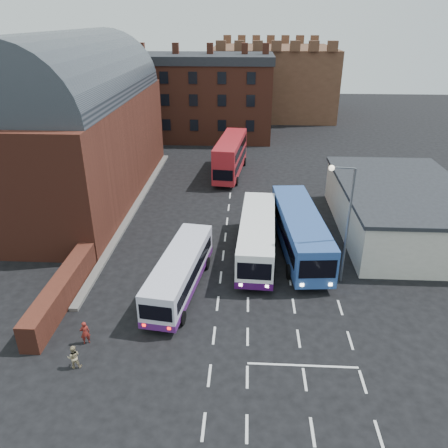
# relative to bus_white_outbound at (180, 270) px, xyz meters

# --- Properties ---
(ground) EXTENTS (180.00, 180.00, 0.00)m
(ground) POSITION_rel_bus_white_outbound_xyz_m (2.66, -3.82, -1.60)
(ground) COLOR black
(railway_station) EXTENTS (12.00, 28.00, 16.00)m
(railway_station) POSITION_rel_bus_white_outbound_xyz_m (-12.84, 17.18, 6.03)
(railway_station) COLOR #602B1E
(railway_station) RESTS_ON ground
(forecourt_wall) EXTENTS (1.20, 10.00, 1.80)m
(forecourt_wall) POSITION_rel_bus_white_outbound_xyz_m (-7.54, -1.82, -0.70)
(forecourt_wall) COLOR #602B1E
(forecourt_wall) RESTS_ON ground
(cream_building) EXTENTS (10.40, 16.40, 4.25)m
(cream_building) POSITION_rel_bus_white_outbound_xyz_m (17.66, 10.18, 0.55)
(cream_building) COLOR beige
(cream_building) RESTS_ON ground
(brick_terrace) EXTENTS (22.00, 10.00, 11.00)m
(brick_terrace) POSITION_rel_bus_white_outbound_xyz_m (-3.34, 42.18, 3.90)
(brick_terrace) COLOR brown
(brick_terrace) RESTS_ON ground
(castle_keep) EXTENTS (22.00, 22.00, 12.00)m
(castle_keep) POSITION_rel_bus_white_outbound_xyz_m (8.66, 62.18, 4.40)
(castle_keep) COLOR brown
(castle_keep) RESTS_ON ground
(bus_white_outbound) EXTENTS (3.60, 10.17, 2.71)m
(bus_white_outbound) POSITION_rel_bus_white_outbound_xyz_m (0.00, 0.00, 0.00)
(bus_white_outbound) COLOR silver
(bus_white_outbound) RESTS_ON ground
(bus_white_inbound) EXTENTS (3.29, 11.47, 3.10)m
(bus_white_inbound) POSITION_rel_bus_white_outbound_xyz_m (5.29, 5.22, 0.23)
(bus_white_inbound) COLOR white
(bus_white_inbound) RESTS_ON ground
(bus_blue) EXTENTS (3.92, 12.57, 3.38)m
(bus_blue) POSITION_rel_bus_white_outbound_xyz_m (8.66, 5.93, 0.39)
(bus_blue) COLOR #2C519B
(bus_blue) RESTS_ON ground
(bus_red_double) EXTENTS (3.66, 11.11, 4.36)m
(bus_red_double) POSITION_rel_bus_white_outbound_xyz_m (2.40, 24.50, 0.72)
(bus_red_double) COLOR #B12028
(bus_red_double) RESTS_ON ground
(street_lamp) EXTENTS (1.74, 0.45, 8.58)m
(street_lamp) POSITION_rel_bus_white_outbound_xyz_m (10.96, 1.80, 3.57)
(street_lamp) COLOR slate
(street_lamp) RESTS_ON ground
(pedestrian_red) EXTENTS (0.65, 0.56, 1.49)m
(pedestrian_red) POSITION_rel_bus_white_outbound_xyz_m (-4.69, -5.67, -0.86)
(pedestrian_red) COLOR maroon
(pedestrian_red) RESTS_ON ground
(pedestrian_beige) EXTENTS (0.79, 0.69, 1.39)m
(pedestrian_beige) POSITION_rel_bus_white_outbound_xyz_m (-4.64, -7.59, -0.91)
(pedestrian_beige) COLOR tan
(pedestrian_beige) RESTS_ON ground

